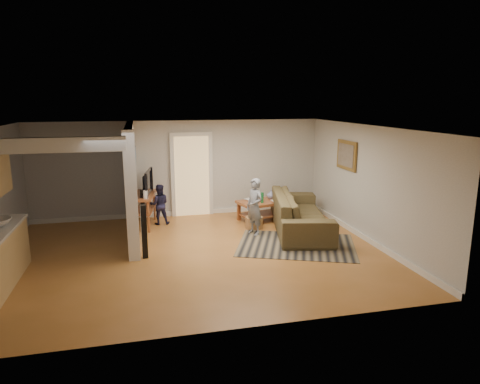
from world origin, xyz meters
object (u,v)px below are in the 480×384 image
(speaker_left, at_px, (144,232))
(toddler, at_px, (160,224))
(sofa, at_px, (300,230))
(toy_basket, at_px, (254,222))
(tv_console, at_px, (145,197))
(coffee_table, at_px, (265,205))
(speaker_right, at_px, (143,210))
(child, at_px, (254,234))

(speaker_left, relative_size, toddler, 1.06)
(sofa, height_order, toy_basket, sofa)
(tv_console, bearing_deg, sofa, -9.12)
(tv_console, xyz_separation_m, speaker_left, (-0.06, -2.20, -0.19))
(sofa, distance_m, coffee_table, 1.22)
(coffee_table, bearing_deg, toddler, 174.39)
(toddler, bearing_deg, coffee_table, 177.06)
(speaker_right, height_order, child, speaker_right)
(speaker_left, height_order, child, speaker_left)
(tv_console, relative_size, toy_basket, 3.14)
(toy_basket, distance_m, child, 0.50)
(coffee_table, distance_m, speaker_left, 3.65)
(sofa, bearing_deg, child, 106.01)
(sofa, xyz_separation_m, speaker_left, (-3.60, -1.02, 0.53))
(speaker_right, bearing_deg, tv_console, 78.52)
(coffee_table, bearing_deg, child, -117.87)
(coffee_table, distance_m, child, 1.27)
(speaker_left, bearing_deg, child, 17.50)
(speaker_left, distance_m, child, 2.70)
(speaker_left, height_order, toddler, speaker_left)
(toddler, bearing_deg, speaker_left, 82.72)
(speaker_right, xyz_separation_m, child, (2.47, -0.90, -0.49))
(toy_basket, height_order, child, child)
(coffee_table, xyz_separation_m, tv_console, (-2.97, 0.18, 0.32))
(speaker_left, xyz_separation_m, speaker_right, (0.00, 1.85, -0.04))
(speaker_right, bearing_deg, child, -21.16)
(child, distance_m, toddler, 2.46)
(sofa, xyz_separation_m, coffee_table, (-0.57, 1.00, 0.40))
(coffee_table, height_order, tv_console, tv_console)
(sofa, distance_m, toy_basket, 1.10)
(tv_console, xyz_separation_m, speaker_right, (-0.06, -0.35, -0.23))
(speaker_left, bearing_deg, speaker_right, 86.35)
(tv_console, height_order, toddler, tv_console)
(sofa, relative_size, speaker_left, 2.77)
(sofa, distance_m, speaker_left, 3.78)
(tv_console, height_order, child, tv_console)
(speaker_left, xyz_separation_m, toddler, (0.40, 2.28, -0.53))
(sofa, xyz_separation_m, tv_console, (-3.54, 1.18, 0.72))
(sofa, xyz_separation_m, speaker_right, (-3.60, 0.83, 0.49))
(coffee_table, distance_m, tv_console, 2.99)
(sofa, distance_m, child, 1.13)
(coffee_table, distance_m, toddler, 2.68)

